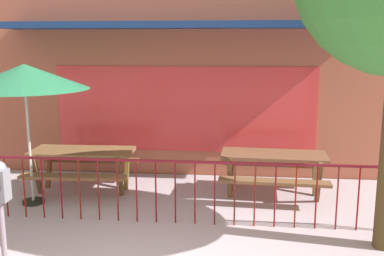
# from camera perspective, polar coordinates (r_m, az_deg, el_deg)

# --- Properties ---
(pub_storefront) EXTENTS (7.98, 1.34, 5.63)m
(pub_storefront) POSITION_cam_1_polar(r_m,az_deg,el_deg) (8.94, -0.82, 11.90)
(pub_storefront) COLOR brown
(pub_storefront) RESTS_ON ground
(patio_fence_front) EXTENTS (6.73, 0.04, 0.97)m
(patio_fence_front) POSITION_cam_1_polar(r_m,az_deg,el_deg) (6.55, -3.46, -6.73)
(patio_fence_front) COLOR maroon
(patio_fence_front) RESTS_ON ground
(picnic_table_left) EXTENTS (1.83, 1.41, 0.79)m
(picnic_table_left) POSITION_cam_1_polar(r_m,az_deg,el_deg) (8.16, -13.96, -3.87)
(picnic_table_left) COLOR brown
(picnic_table_left) RESTS_ON ground
(picnic_table_right) EXTENTS (1.87, 1.46, 0.79)m
(picnic_table_right) POSITION_cam_1_polar(r_m,az_deg,el_deg) (7.79, 10.49, -4.43)
(picnic_table_right) COLOR brown
(picnic_table_right) RESTS_ON ground
(patio_umbrella) EXTENTS (2.04, 2.04, 2.32)m
(patio_umbrella) POSITION_cam_1_polar(r_m,az_deg,el_deg) (7.56, -20.83, 6.14)
(patio_umbrella) COLOR black
(patio_umbrella) RESTS_ON ground
(parking_meter_far) EXTENTS (0.18, 0.17, 1.54)m
(parking_meter_far) POSITION_cam_1_polar(r_m,az_deg,el_deg) (4.70, -23.61, -8.06)
(parking_meter_far) COLOR slate
(parking_meter_far) RESTS_ON ground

